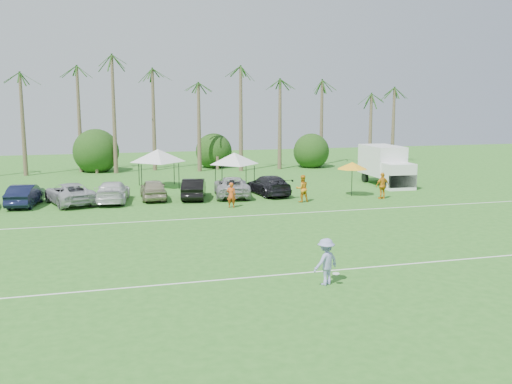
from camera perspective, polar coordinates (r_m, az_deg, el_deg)
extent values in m
plane|color=#2F6F21|center=(21.29, 1.14, -10.09)|extent=(120.00, 120.00, 0.00)
cube|color=white|center=(23.11, -0.30, -8.51)|extent=(80.00, 0.10, 0.01)
cube|color=white|center=(34.47, -5.54, -2.64)|extent=(80.00, 0.10, 0.01)
cone|color=brown|center=(57.63, -21.85, 6.48)|extent=(0.44, 0.44, 10.00)
cone|color=brown|center=(57.32, -17.87, 7.18)|extent=(0.44, 0.44, 11.00)
cone|color=brown|center=(57.36, -13.79, 5.85)|extent=(0.44, 0.44, 8.00)
cone|color=brown|center=(57.60, -9.80, 6.49)|extent=(0.44, 0.44, 9.00)
cone|color=brown|center=(58.12, -5.86, 7.09)|extent=(0.44, 0.44, 10.00)
cone|color=brown|center=(58.91, -2.00, 7.65)|extent=(0.44, 0.44, 11.00)
cone|color=brown|center=(60.33, 2.66, 6.25)|extent=(0.44, 0.44, 8.00)
cone|color=brown|center=(62.05, 7.09, 6.73)|extent=(0.44, 0.44, 9.00)
cone|color=brown|center=(64.11, 11.26, 7.15)|extent=(0.44, 0.44, 10.00)
cone|color=brown|center=(65.99, 14.40, 7.53)|extent=(0.44, 0.44, 11.00)
cylinder|color=brown|center=(58.60, -15.65, 2.60)|extent=(0.30, 0.30, 1.40)
sphere|color=#173B10|center=(58.49, -15.70, 3.67)|extent=(4.00, 4.00, 4.00)
cylinder|color=brown|center=(59.77, -4.06, 3.04)|extent=(0.30, 0.30, 1.40)
sphere|color=#173B10|center=(59.66, -4.08, 4.09)|extent=(4.00, 4.00, 4.00)
cylinder|color=brown|center=(62.51, 4.97, 3.29)|extent=(0.30, 0.30, 1.40)
sphere|color=#173B10|center=(62.41, 4.98, 4.30)|extent=(4.00, 4.00, 4.00)
imported|color=#D34E17|center=(37.68, -2.49, -0.31)|extent=(0.72, 0.60, 1.68)
imported|color=orange|center=(39.83, 4.64, 0.35)|extent=(0.96, 0.77, 1.90)
imported|color=orange|center=(42.00, 12.53, 0.62)|extent=(1.18, 0.63, 1.91)
cube|color=white|center=(49.58, 12.49, 3.13)|extent=(2.68, 4.65, 2.46)
cube|color=white|center=(46.88, 14.08, 1.53)|extent=(2.35, 1.88, 2.07)
cube|color=black|center=(46.27, 14.47, 1.04)|extent=(2.28, 0.41, 0.99)
cube|color=#E5590C|center=(50.17, 13.75, 2.64)|extent=(0.10, 1.58, 0.89)
cylinder|color=black|center=(46.70, 12.86, 0.81)|extent=(0.34, 0.90, 0.89)
cylinder|color=black|center=(47.58, 15.00, 0.88)|extent=(0.34, 0.90, 0.89)
cylinder|color=black|center=(50.43, 10.84, 1.48)|extent=(0.34, 0.90, 0.89)
cylinder|color=black|center=(51.25, 12.86, 1.53)|extent=(0.34, 0.90, 0.89)
cylinder|color=black|center=(45.59, -11.37, 1.42)|extent=(0.06, 0.06, 2.09)
cylinder|color=black|center=(45.88, -7.72, 1.57)|extent=(0.06, 0.06, 2.09)
cylinder|color=black|center=(48.48, -11.63, 1.87)|extent=(0.06, 0.06, 2.09)
cylinder|color=black|center=(48.76, -8.19, 2.00)|extent=(0.06, 0.06, 2.09)
pyramid|color=silver|center=(46.94, -9.79, 4.25)|extent=(4.51, 4.51, 1.04)
cylinder|color=black|center=(44.99, -3.41, 1.36)|extent=(0.06, 0.06, 1.90)
cylinder|color=black|center=(45.61, -0.16, 1.49)|extent=(0.06, 0.06, 1.90)
cylinder|color=black|center=(47.56, -4.08, 1.78)|extent=(0.06, 0.06, 1.90)
cylinder|color=black|center=(48.14, -1.00, 1.89)|extent=(0.06, 0.06, 1.90)
pyramid|color=silver|center=(46.35, -2.18, 3.96)|extent=(4.09, 4.09, 0.95)
cylinder|color=black|center=(42.73, 9.56, 1.10)|extent=(0.05, 0.05, 2.28)
cone|color=#FFAB1A|center=(42.59, 9.60, 2.62)|extent=(2.28, 2.28, 0.52)
imported|color=#9397D1|center=(22.15, 7.00, -6.92)|extent=(1.35, 1.10, 1.82)
cylinder|color=white|center=(22.26, 8.01, -8.09)|extent=(0.27, 0.27, 0.03)
imported|color=#121732|center=(41.31, -22.08, -0.29)|extent=(2.25, 4.66, 1.47)
imported|color=#A9AAAE|center=(40.96, -18.14, -0.14)|extent=(3.92, 5.79, 1.47)
imported|color=silver|center=(40.93, -14.15, 0.03)|extent=(2.74, 5.31, 1.47)
imported|color=gray|center=(41.48, -10.23, 0.28)|extent=(1.83, 4.36, 1.47)
imported|color=black|center=(41.39, -6.24, 0.35)|extent=(2.51, 4.70, 1.47)
imported|color=#A7A7A7|center=(42.10, -2.44, 0.55)|extent=(3.25, 5.62, 1.47)
imported|color=black|center=(42.84, 1.27, 0.70)|extent=(2.58, 5.26, 1.47)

